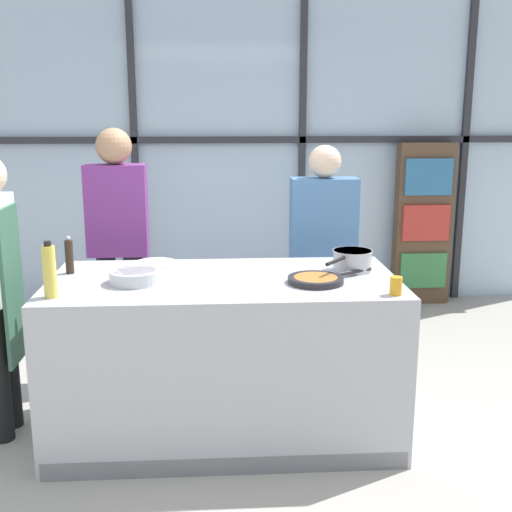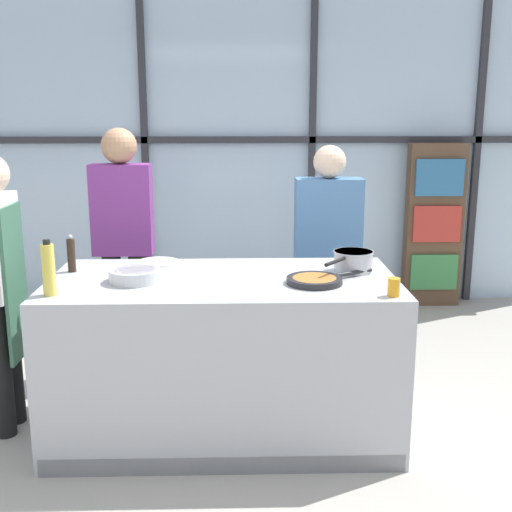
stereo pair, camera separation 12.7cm
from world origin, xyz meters
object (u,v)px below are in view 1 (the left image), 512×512
juice_glass_near (396,286)px  mixing_bowl (135,276)px  frying_pan (317,279)px  oil_bottle (50,271)px  spectator_center_left (323,247)px  white_plate (156,263)px  pepper_grinder (69,256)px  saucepan (352,260)px  spectator_far_left (118,236)px

juice_glass_near → mixing_bowl: bearing=166.9°
juice_glass_near → frying_pan: bearing=144.9°
oil_bottle → mixing_bowl: bearing=32.9°
spectator_center_left → white_plate: size_ratio=6.17×
spectator_center_left → juice_glass_near: (0.15, -1.28, 0.07)m
spectator_center_left → oil_bottle: size_ratio=5.58×
frying_pan → pepper_grinder: pepper_grinder is taller
saucepan → spectator_center_left: bearing=92.6°
white_plate → pepper_grinder: pepper_grinder is taller
mixing_bowl → oil_bottle: (-0.38, -0.25, 0.10)m
frying_pan → oil_bottle: oil_bottle is taller
frying_pan → saucepan: (0.24, 0.24, 0.05)m
spectator_center_left → pepper_grinder: (-1.56, -0.74, 0.13)m
saucepan → frying_pan: bearing=-134.6°
mixing_bowl → pepper_grinder: 0.46m
juice_glass_near → oil_bottle: bearing=177.9°
spectator_center_left → pepper_grinder: bearing=25.4°
spectator_far_left → mixing_bowl: spectator_far_left is taller
frying_pan → juice_glass_near: bearing=-35.1°
mixing_bowl → saucepan: bearing=8.7°
saucepan → white_plate: saucepan is taller
frying_pan → white_plate: size_ratio=1.93×
spectator_center_left → frying_pan: bearing=78.8°
frying_pan → pepper_grinder: (-1.36, 0.28, 0.08)m
spectator_center_left → white_plate: 1.23m
mixing_bowl → spectator_far_left: bearing=103.3°
frying_pan → white_plate: bearing=152.4°
frying_pan → pepper_grinder: size_ratio=2.29×
mixing_bowl → oil_bottle: 0.46m
frying_pan → oil_bottle: bearing=-172.1°
spectator_center_left → oil_bottle: bearing=38.0°
mixing_bowl → pepper_grinder: pepper_grinder is taller
oil_bottle → spectator_far_left: bearing=82.8°
frying_pan → mixing_bowl: mixing_bowl is taller
oil_bottle → juice_glass_near: oil_bottle is taller
mixing_bowl → white_plate: bearing=80.1°
white_plate → pepper_grinder: bearing=-158.2°
oil_bottle → white_plate: bearing=55.5°
saucepan → pepper_grinder: 1.60m
saucepan → mixing_bowl: size_ratio=1.32×
frying_pan → juice_glass_near: size_ratio=5.34×
saucepan → mixing_bowl: (-1.21, -0.18, -0.03)m
saucepan → oil_bottle: bearing=-164.8°
white_plate → pepper_grinder: 0.51m
mixing_bowl → oil_bottle: size_ratio=0.96×
white_plate → oil_bottle: size_ratio=0.90×
saucepan → mixing_bowl: bearing=-171.3°
frying_pan → spectator_far_left: bearing=139.4°
white_plate → spectator_center_left: bearing=26.8°
frying_pan → mixing_bowl: (-0.97, 0.06, 0.02)m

